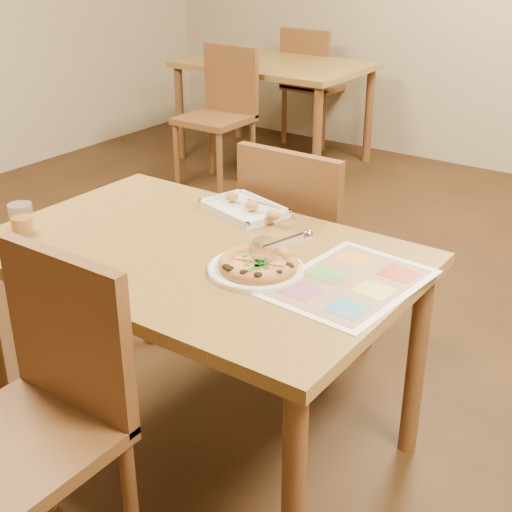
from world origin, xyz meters
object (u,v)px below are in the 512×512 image
Objects in this scene: chair_far at (301,232)px; bg_chair_near at (223,99)px; pizza_cutter at (278,245)px; menu at (350,283)px; bg_chair_far at (310,73)px; plate at (256,270)px; dining_table at (198,275)px; chair_near at (45,387)px; bg_table at (274,74)px; appetizer_tray at (246,209)px; pizza at (258,264)px; glass_tumbler at (22,220)px.

bg_chair_near is at bearing -44.94° from chair_far.
menu is (0.20, 0.06, -0.09)m from pizza_cutter.
bg_chair_far reaches higher than plate.
plate is (0.24, -0.02, 0.09)m from dining_table.
dining_table is at bearing 145.89° from pizza_cutter.
chair_near is 3.31× the size of pizza_cutter.
bg_chair_near is 2.90m from pizza_cutter.
plate is (1.84, -2.22, 0.16)m from bg_chair_near.
appetizer_tray is (1.54, -2.47, 0.10)m from bg_table.
dining_table is 3.67m from bg_chair_far.
bg_chair_near is 2.89m from pizza.
dining_table is at bearing -60.26° from bg_table.
chair_near is (0.00, -0.60, -0.07)m from dining_table.
chair_near reaches higher than plate.
chair_near reaches higher than pizza.
chair_far is at bearing 80.40° from pizza_cutter.
pizza is at bearing 176.02° from pizza_cutter.
bg_chair_near is 1.03× the size of menu.
pizza is (0.01, 0.00, 0.02)m from plate.
appetizer_tray is at bearing -50.45° from bg_chair_near.
bg_table is 2.77× the size of bg_chair_near.
dining_table is 4.76× the size of plate.
glass_tumbler reaches higher than bg_table.
bg_chair_far is 3.35m from appetizer_tray.
chair_near is 1.72× the size of plate.
bg_table is 3.37m from pizza.
bg_chair_far is 1.42× the size of appetizer_tray.
dining_table is 0.35m from appetizer_tray.
chair_near is 4.22m from bg_chair_far.
chair_near is at bearing -125.95° from menu.
pizza is 0.80m from glass_tumbler.
chair_near is 3.22m from bg_chair_near.
pizza_cutter is at bearing -42.88° from appetizer_tray.
bg_chair_near is (-1.60, 2.80, 0.00)m from chair_near.
bg_table is at bearing 109.40° from glass_tumbler.
chair_far is 2.72m from bg_table.
bg_chair_far is 1.72× the size of plate.
bg_chair_near reaches higher than glass_tumbler.
dining_table is at bearing -80.41° from appetizer_tray.
plate is (1.84, -3.32, 0.16)m from bg_chair_far.
bg_chair_near is 4.92× the size of glass_tumbler.
chair_near is 3.76m from bg_table.
bg_chair_near is 1.72× the size of plate.
bg_chair_far is (0.00, 1.10, 0.00)m from bg_chair_near.
bg_table is 3.92× the size of appetizer_tray.
menu is at bearing 20.47° from pizza.
chair_near reaches higher than glass_tumbler.
chair_far is 4.92× the size of glass_tumbler.
bg_chair_far is (-1.60, 3.30, -0.07)m from dining_table.
pizza is 1.60× the size of pizza_cutter.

